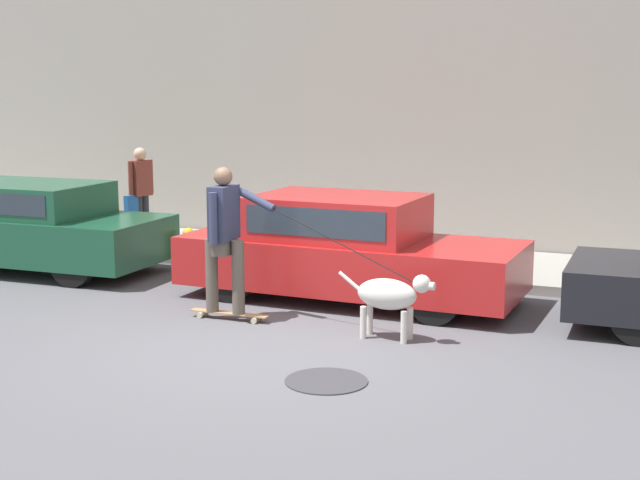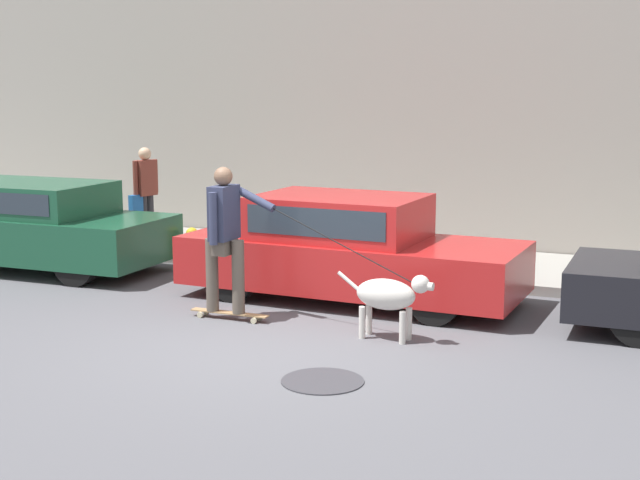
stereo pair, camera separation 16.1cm
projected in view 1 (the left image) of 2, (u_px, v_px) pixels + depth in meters
ground_plane at (263, 346)px, 9.44m from camera, size 36.00×36.00×0.00m
back_wall at (423, 112)px, 14.60m from camera, size 32.00×0.30×4.61m
sidewalk_curb at (395, 261)px, 13.69m from camera, size 30.00×2.47×0.14m
parked_car_0 at (31, 227)px, 13.27m from camera, size 4.02×1.80×1.31m
parked_car_1 at (347, 251)px, 11.40m from camera, size 4.39×1.81×1.35m
dog at (390, 295)px, 9.62m from camera, size 1.12×0.38×0.75m
skateboarder at (225, 233)px, 10.35m from camera, size 2.86×0.61×1.80m
pedestrian_with_bag at (140, 191)px, 14.68m from camera, size 0.26×0.60×1.59m
manhole_cover at (326, 381)px, 8.30m from camera, size 0.78×0.78×0.01m
fire_hydrant at (189, 248)px, 13.31m from camera, size 0.18×0.18×0.64m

